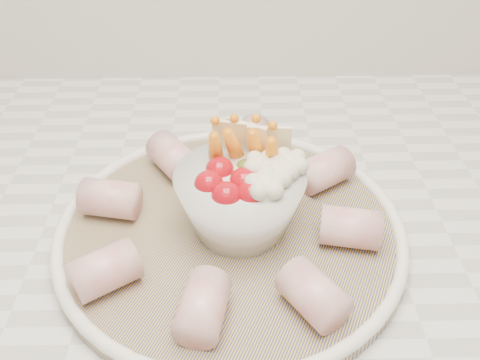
{
  "coord_description": "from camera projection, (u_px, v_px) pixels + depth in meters",
  "views": [
    {
      "loc": [
        0.07,
        1.04,
        1.28
      ],
      "look_at": [
        0.08,
        1.41,
        0.99
      ],
      "focal_mm": 40.0,
      "sensor_mm": 36.0,
      "label": 1
    }
  ],
  "objects": [
    {
      "name": "serving_platter",
      "position": [
        230.0,
        231.0,
        0.51
      ],
      "size": [
        0.43,
        0.43,
        0.02
      ],
      "color": "navy",
      "rests_on": "kitchen_counter"
    },
    {
      "name": "veggie_bowl",
      "position": [
        243.0,
        195.0,
        0.48
      ],
      "size": [
        0.12,
        0.12,
        0.1
      ],
      "color": "white",
      "rests_on": "serving_platter"
    },
    {
      "name": "cured_meat_rolls",
      "position": [
        229.0,
        213.0,
        0.5
      ],
      "size": [
        0.28,
        0.29,
        0.04
      ],
      "color": "#C3595F",
      "rests_on": "serving_platter"
    }
  ]
}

